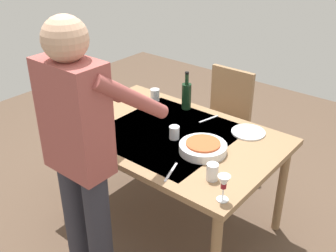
# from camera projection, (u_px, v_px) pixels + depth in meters

# --- Properties ---
(ground_plane) EXTENTS (6.00, 6.00, 0.00)m
(ground_plane) POSITION_uv_depth(u_px,v_px,m) (168.00, 218.00, 3.09)
(ground_plane) COLOR brown
(dining_table) EXTENTS (1.52, 0.99, 0.75)m
(dining_table) POSITION_uv_depth(u_px,v_px,m) (168.00, 142.00, 2.77)
(dining_table) COLOR #93704C
(dining_table) RESTS_ON ground_plane
(chair_near) EXTENTS (0.40, 0.40, 0.91)m
(chair_near) POSITION_uv_depth(u_px,v_px,m) (224.00, 115.00, 3.49)
(chair_near) COLOR brown
(chair_near) RESTS_ON ground_plane
(person_server) EXTENTS (0.42, 0.61, 1.69)m
(person_server) POSITION_uv_depth(u_px,v_px,m) (82.00, 153.00, 2.10)
(person_server) COLOR #2D2D38
(person_server) RESTS_ON ground_plane
(wine_bottle) EXTENTS (0.07, 0.07, 0.30)m
(wine_bottle) POSITION_uv_depth(u_px,v_px,m) (186.00, 95.00, 3.02)
(wine_bottle) COLOR black
(wine_bottle) RESTS_ON dining_table
(wine_glass_left) EXTENTS (0.07, 0.07, 0.15)m
(wine_glass_left) POSITION_uv_depth(u_px,v_px,m) (224.00, 184.00, 2.04)
(wine_glass_left) COLOR white
(wine_glass_left) RESTS_ON dining_table
(water_cup_near_left) EXTENTS (0.07, 0.07, 0.10)m
(water_cup_near_left) POSITION_uv_depth(u_px,v_px,m) (155.00, 95.00, 3.18)
(water_cup_near_left) COLOR silver
(water_cup_near_left) RESTS_ON dining_table
(water_cup_near_right) EXTENTS (0.07, 0.07, 0.10)m
(water_cup_near_right) POSITION_uv_depth(u_px,v_px,m) (212.00, 172.00, 2.23)
(water_cup_near_right) COLOR silver
(water_cup_near_right) RESTS_ON dining_table
(water_cup_far_left) EXTENTS (0.07, 0.07, 0.09)m
(water_cup_far_left) POSITION_uv_depth(u_px,v_px,m) (174.00, 133.00, 2.64)
(water_cup_far_left) COLOR silver
(water_cup_far_left) RESTS_ON dining_table
(serving_bowl_pasta) EXTENTS (0.30, 0.30, 0.07)m
(serving_bowl_pasta) POSITION_uv_depth(u_px,v_px,m) (203.00, 147.00, 2.50)
(serving_bowl_pasta) COLOR silver
(serving_bowl_pasta) RESTS_ON dining_table
(side_bowl_salad) EXTENTS (0.18, 0.18, 0.07)m
(side_bowl_salad) POSITION_uv_depth(u_px,v_px,m) (99.00, 113.00, 2.93)
(side_bowl_salad) COLOR silver
(side_bowl_salad) RESTS_ON dining_table
(dinner_plate_near) EXTENTS (0.23, 0.23, 0.01)m
(dinner_plate_near) POSITION_uv_depth(u_px,v_px,m) (248.00, 132.00, 2.73)
(dinner_plate_near) COLOR silver
(dinner_plate_near) RESTS_ON dining_table
(table_knife) EXTENTS (0.08, 0.19, 0.00)m
(table_knife) POSITION_uv_depth(u_px,v_px,m) (171.00, 172.00, 2.31)
(table_knife) COLOR silver
(table_knife) RESTS_ON dining_table
(table_fork) EXTENTS (0.06, 0.18, 0.00)m
(table_fork) POSITION_uv_depth(u_px,v_px,m) (209.00, 119.00, 2.91)
(table_fork) COLOR silver
(table_fork) RESTS_ON dining_table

